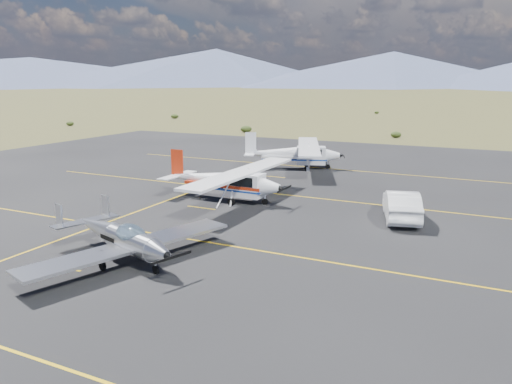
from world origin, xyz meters
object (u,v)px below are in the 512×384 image
Objects in this scene: aircraft_cessna at (225,180)px; aircraft_plain at (294,153)px; aircraft_low_wing at (122,238)px; sedan at (401,205)px.

aircraft_plain is at bearing 92.13° from aircraft_cessna.
aircraft_cessna is (-1.34, 11.55, 0.36)m from aircraft_low_wing.
aircraft_plain reaches higher than aircraft_cessna.
aircraft_cessna is at bearing -109.81° from aircraft_plain.
sedan is at bearing 68.41° from aircraft_low_wing.
aircraft_low_wing is 0.79× the size of aircraft_plain.
aircraft_plain reaches higher than aircraft_low_wing.
aircraft_cessna is at bearing -13.99° from sedan.
aircraft_plain is (-1.60, 24.37, 0.39)m from aircraft_low_wing.
aircraft_low_wing is at bearing 34.77° from sedan.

